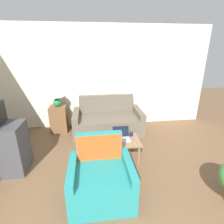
{
  "coord_description": "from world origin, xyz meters",
  "views": [
    {
      "loc": [
        -0.17,
        -0.63,
        2.02
      ],
      "look_at": [
        0.28,
        2.83,
        0.75
      ],
      "focal_mm": 28.0,
      "sensor_mm": 36.0,
      "label": 1
    }
  ],
  "objects_px": {
    "armchair": "(101,179)",
    "table_lamp": "(56,94)",
    "couch": "(108,121)",
    "coffee_table": "(117,142)",
    "laptop": "(121,136)",
    "cup_yellow": "(104,138)",
    "cup_navy": "(131,134)"
  },
  "relations": [
    {
      "from": "cup_navy",
      "to": "cup_yellow",
      "type": "xyz_separation_m",
      "value": [
        -0.55,
        -0.12,
        0.02
      ]
    },
    {
      "from": "table_lamp",
      "to": "coffee_table",
      "type": "height_order",
      "value": "table_lamp"
    },
    {
      "from": "cup_navy",
      "to": "cup_yellow",
      "type": "relative_size",
      "value": 0.76
    },
    {
      "from": "couch",
      "to": "laptop",
      "type": "relative_size",
      "value": 5.46
    },
    {
      "from": "couch",
      "to": "armchair",
      "type": "height_order",
      "value": "armchair"
    },
    {
      "from": "laptop",
      "to": "cup_navy",
      "type": "bearing_deg",
      "value": 25.67
    },
    {
      "from": "armchair",
      "to": "table_lamp",
      "type": "xyz_separation_m",
      "value": [
        -0.92,
        2.26,
        0.72
      ]
    },
    {
      "from": "cup_yellow",
      "to": "cup_navy",
      "type": "bearing_deg",
      "value": 12.52
    },
    {
      "from": "couch",
      "to": "cup_yellow",
      "type": "xyz_separation_m",
      "value": [
        -0.2,
        -1.22,
        0.18
      ]
    },
    {
      "from": "table_lamp",
      "to": "armchair",
      "type": "bearing_deg",
      "value": -67.95
    },
    {
      "from": "coffee_table",
      "to": "laptop",
      "type": "xyz_separation_m",
      "value": [
        0.08,
        0.04,
        0.1
      ]
    },
    {
      "from": "armchair",
      "to": "cup_navy",
      "type": "bearing_deg",
      "value": 56.55
    },
    {
      "from": "couch",
      "to": "laptop",
      "type": "height_order",
      "value": "couch"
    },
    {
      "from": "laptop",
      "to": "cup_navy",
      "type": "relative_size",
      "value": 4.01
    },
    {
      "from": "couch",
      "to": "cup_yellow",
      "type": "distance_m",
      "value": 1.25
    },
    {
      "from": "table_lamp",
      "to": "laptop",
      "type": "height_order",
      "value": "table_lamp"
    },
    {
      "from": "table_lamp",
      "to": "cup_navy",
      "type": "xyz_separation_m",
      "value": [
        1.59,
        -1.25,
        -0.57
      ]
    },
    {
      "from": "couch",
      "to": "cup_navy",
      "type": "relative_size",
      "value": 21.93
    },
    {
      "from": "armchair",
      "to": "cup_navy",
      "type": "xyz_separation_m",
      "value": [
        0.67,
        1.02,
        0.15
      ]
    },
    {
      "from": "couch",
      "to": "table_lamp",
      "type": "xyz_separation_m",
      "value": [
        -1.23,
        0.15,
        0.73
      ]
    },
    {
      "from": "laptop",
      "to": "cup_navy",
      "type": "xyz_separation_m",
      "value": [
        0.22,
        0.1,
        -0.01
      ]
    },
    {
      "from": "armchair",
      "to": "cup_yellow",
      "type": "bearing_deg",
      "value": 82.3
    },
    {
      "from": "table_lamp",
      "to": "cup_navy",
      "type": "distance_m",
      "value": 2.1
    },
    {
      "from": "armchair",
      "to": "cup_yellow",
      "type": "relative_size",
      "value": 8.57
    },
    {
      "from": "couch",
      "to": "cup_navy",
      "type": "height_order",
      "value": "couch"
    },
    {
      "from": "armchair",
      "to": "table_lamp",
      "type": "distance_m",
      "value": 2.54
    },
    {
      "from": "armchair",
      "to": "coffee_table",
      "type": "distance_m",
      "value": 0.95
    },
    {
      "from": "cup_navy",
      "to": "coffee_table",
      "type": "bearing_deg",
      "value": -154.42
    },
    {
      "from": "laptop",
      "to": "couch",
      "type": "bearing_deg",
      "value": 96.52
    },
    {
      "from": "couch",
      "to": "cup_navy",
      "type": "distance_m",
      "value": 1.17
    },
    {
      "from": "laptop",
      "to": "cup_yellow",
      "type": "xyz_separation_m",
      "value": [
        -0.33,
        -0.02,
        0.0
      ]
    },
    {
      "from": "couch",
      "to": "cup_yellow",
      "type": "bearing_deg",
      "value": -99.14
    }
  ]
}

